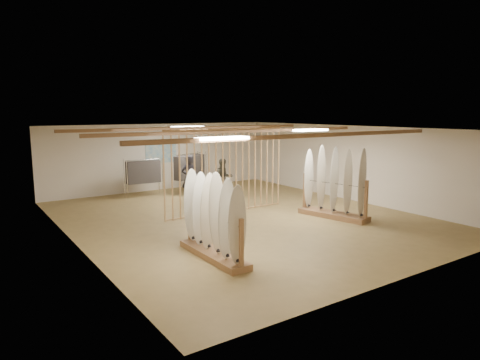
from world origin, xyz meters
TOP-DOWN VIEW (x-y plane):
  - floor at (0.00, 0.00)m, footprint 12.00×12.00m
  - ceiling at (0.00, 0.00)m, footprint 12.00×12.00m
  - wall_back at (0.00, 6.00)m, footprint 12.00×0.00m
  - wall_front at (0.00, -6.00)m, footprint 12.00×0.00m
  - wall_left at (-5.00, 0.00)m, footprint 0.00×12.00m
  - wall_right at (5.00, 0.00)m, footprint 0.00×12.00m
  - ceiling_slats at (0.00, 0.00)m, footprint 9.50×6.12m
  - light_panels at (0.00, 0.00)m, footprint 1.20×0.35m
  - bamboo_partition at (0.00, 0.80)m, footprint 4.45×0.05m
  - poster at (0.00, 5.98)m, footprint 1.40×0.03m
  - rack_left at (-2.62, -2.77)m, footprint 0.54×2.40m
  - rack_right at (2.44, -1.65)m, footprint 1.09×2.36m
  - clothing_rack_a at (-1.26, 4.85)m, footprint 1.41×0.40m
  - clothing_rack_b at (0.56, 4.48)m, footprint 1.50×0.88m
  - shopper_a at (-0.20, 3.01)m, footprint 0.85×0.85m
  - shopper_b at (1.34, 3.13)m, footprint 0.94×0.81m

SIDE VIEW (x-z plane):
  - floor at x=0.00m, z-range 0.00..0.00m
  - rack_left at x=-2.62m, z-range -0.30..1.63m
  - rack_right at x=2.44m, z-range -0.35..1.83m
  - shopper_b at x=1.34m, z-range 0.00..1.70m
  - shopper_a at x=-0.20m, z-range 0.00..1.97m
  - clothing_rack_a at x=-1.26m, z-range 0.23..1.74m
  - clothing_rack_b at x=0.56m, z-range 0.25..1.93m
  - bamboo_partition at x=0.00m, z-range 0.01..2.79m
  - wall_back at x=0.00m, z-range -4.60..7.40m
  - wall_front at x=0.00m, z-range -4.60..7.40m
  - wall_left at x=-5.00m, z-range -4.60..7.40m
  - wall_right at x=5.00m, z-range -4.60..7.40m
  - poster at x=0.00m, z-range 1.15..2.05m
  - ceiling_slats at x=0.00m, z-range 2.67..2.77m
  - light_panels at x=0.00m, z-range 2.71..2.77m
  - ceiling at x=0.00m, z-range 2.80..2.80m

